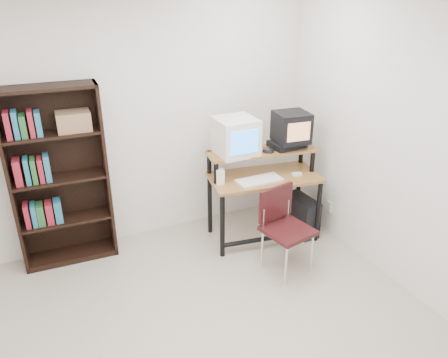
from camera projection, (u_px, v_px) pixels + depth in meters
name	position (u px, v px, depth m)	size (l,w,h in m)	color
back_wall	(127.00, 123.00, 4.41)	(4.00, 0.01, 2.60)	silver
right_wall	(431.00, 158.00, 3.54)	(0.01, 4.00, 2.60)	silver
computer_desk	(263.00, 180.00, 4.63)	(1.22, 0.74, 0.98)	olive
crt_monitor	(236.00, 136.00, 4.46)	(0.40, 0.41, 0.38)	white
vcr	(287.00, 145.00, 4.67)	(0.36, 0.26, 0.08)	black
crt_tv	(291.00, 127.00, 4.57)	(0.37, 0.37, 0.32)	black
cd_spindle	(268.00, 151.00, 4.54)	(0.12, 0.12, 0.05)	#26262B
keyboard	(259.00, 181.00, 4.48)	(0.47, 0.21, 0.04)	white
mousepad	(296.00, 176.00, 4.63)	(0.22, 0.18, 0.01)	black
mouse	(297.00, 175.00, 4.61)	(0.10, 0.06, 0.03)	white
desk_speaker	(220.00, 177.00, 4.40)	(0.08, 0.07, 0.17)	white
pc_tower	(301.00, 215.00, 4.90)	(0.20, 0.45, 0.42)	black
school_chair	(283.00, 221.00, 4.17)	(0.49, 0.49, 0.83)	black
bookshelf	(59.00, 175.00, 4.17)	(0.90, 0.34, 1.78)	black
wall_outlet	(329.00, 207.00, 4.89)	(0.02, 0.08, 0.12)	beige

